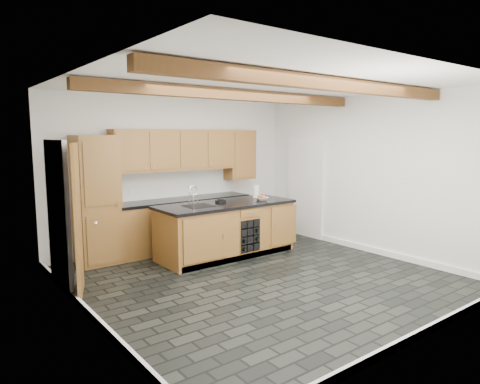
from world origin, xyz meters
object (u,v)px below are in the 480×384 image
object	(u,v)px
kitchen_scale	(221,201)
fruit_bowl	(262,199)
island	(227,229)
paper_towel	(256,191)

from	to	relation	value
kitchen_scale	fruit_bowl	bearing A→B (deg)	-31.30
fruit_bowl	island	bearing A→B (deg)	168.54
island	fruit_bowl	distance (m)	0.85
island	fruit_bowl	xyz separation A→B (m)	(0.68, -0.14, 0.49)
island	fruit_bowl	world-z (taller)	fruit_bowl
fruit_bowl	paper_towel	distance (m)	0.36
island	paper_towel	bearing A→B (deg)	13.00
kitchen_scale	paper_towel	bearing A→B (deg)	-7.05
kitchen_scale	island	bearing A→B (deg)	-82.63
kitchen_scale	fruit_bowl	world-z (taller)	fruit_bowl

